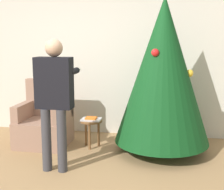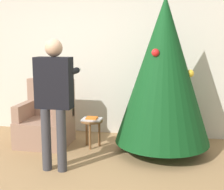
% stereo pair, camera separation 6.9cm
% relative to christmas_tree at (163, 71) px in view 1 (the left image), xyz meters
% --- Properties ---
extents(ground_plane, '(14.00, 14.00, 0.00)m').
position_rel_christmas_tree_xyz_m(ground_plane, '(-1.21, -1.40, -1.21)').
color(ground_plane, '#99754C').
extents(wall_back, '(8.00, 0.06, 2.70)m').
position_rel_christmas_tree_xyz_m(wall_back, '(-1.21, 0.83, 0.14)').
color(wall_back, beige).
rests_on(wall_back, ground_plane).
extents(christmas_tree, '(1.37, 1.37, 2.24)m').
position_rel_christmas_tree_xyz_m(christmas_tree, '(0.00, 0.00, 0.00)').
color(christmas_tree, brown).
rests_on(christmas_tree, ground_plane).
extents(armchair, '(0.77, 0.73, 1.01)m').
position_rel_christmas_tree_xyz_m(armchair, '(-1.82, 0.05, -0.87)').
color(armchair, '#93705B').
rests_on(armchair, ground_plane).
extents(person_standing, '(0.46, 0.57, 1.65)m').
position_rel_christmas_tree_xyz_m(person_standing, '(-1.30, -0.86, -0.21)').
color(person_standing, '#38383D').
rests_on(person_standing, ground_plane).
extents(side_stool, '(0.34, 0.34, 0.43)m').
position_rel_christmas_tree_xyz_m(side_stool, '(-1.06, 0.03, -0.86)').
color(side_stool, brown).
rests_on(side_stool, ground_plane).
extents(laptop, '(0.30, 0.23, 0.02)m').
position_rel_christmas_tree_xyz_m(laptop, '(-1.06, 0.03, -0.77)').
color(laptop, silver).
rests_on(laptop, side_stool).
extents(book, '(0.17, 0.14, 0.02)m').
position_rel_christmas_tree_xyz_m(book, '(-1.06, 0.03, -0.75)').
color(book, orange).
rests_on(book, laptop).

